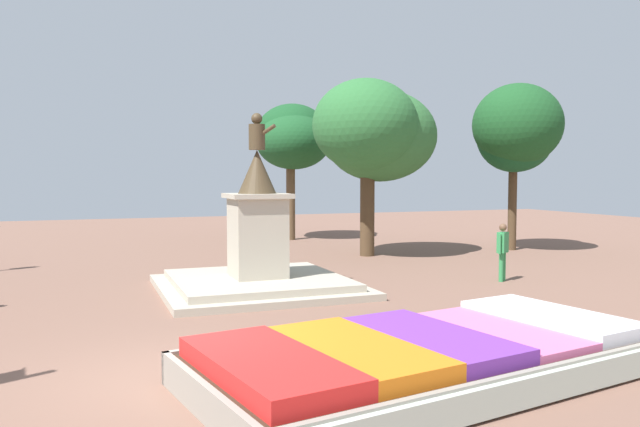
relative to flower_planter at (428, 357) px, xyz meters
name	(u,v)px	position (x,y,z in m)	size (l,w,h in m)	color
ground_plane	(173,378)	(-3.58, 1.35, -0.31)	(72.53, 72.53, 0.00)	brown
flower_planter	(428,357)	(0.00, 0.00, 0.00)	(7.66, 4.62, 0.71)	#38281C
statue_monument	(258,258)	(-0.51, 7.79, 0.55)	(5.03, 5.03, 4.63)	#B1A792
pedestrian_near_planter	(503,248)	(6.37, 6.64, 0.64)	(0.49, 0.39, 1.65)	#338C4C
park_tree_far_left	(293,138)	(4.53, 20.00, 4.44)	(3.60, 4.33, 6.41)	brown
park_tree_behind_statue	(516,132)	(11.40, 12.52, 4.41)	(4.14, 4.35, 6.60)	#4C3823
park_tree_far_right	(373,132)	(5.33, 12.97, 4.32)	(5.02, 4.87, 6.49)	#4C3823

